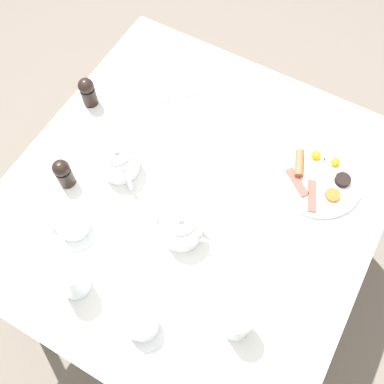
# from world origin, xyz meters

# --- Properties ---
(ground_plane) EXTENTS (8.00, 8.00, 0.00)m
(ground_plane) POSITION_xyz_m (0.00, 0.00, 0.00)
(ground_plane) COLOR #70665B
(table) EXTENTS (1.07, 1.12, 0.71)m
(table) POSITION_xyz_m (0.00, 0.00, 0.65)
(table) COLOR white
(table) RESTS_ON ground_plane
(breakfast_plate) EXTENTS (0.27, 0.27, 0.04)m
(breakfast_plate) POSITION_xyz_m (-0.31, -0.24, 0.72)
(breakfast_plate) COLOR white
(breakfast_plate) RESTS_ON table
(teapot_near) EXTENTS (0.20, 0.12, 0.11)m
(teapot_near) POSITION_xyz_m (-0.03, 0.12, 0.76)
(teapot_near) COLOR white
(teapot_near) RESTS_ON table
(teapot_far) EXTENTS (0.17, 0.13, 0.11)m
(teapot_far) POSITION_xyz_m (0.23, 0.03, 0.76)
(teapot_far) COLOR white
(teapot_far) RESTS_ON table
(teacup_with_saucer_left) EXTENTS (0.13, 0.14, 0.07)m
(teacup_with_saucer_left) POSITION_xyz_m (-0.08, 0.39, 0.74)
(teacup_with_saucer_left) COLOR white
(teacup_with_saucer_left) RESTS_ON table
(teacup_with_saucer_right) EXTENTS (0.13, 0.13, 0.07)m
(teacup_with_saucer_right) POSITION_xyz_m (0.24, 0.26, 0.74)
(teacup_with_saucer_right) COLOR white
(teacup_with_saucer_right) RESTS_ON table
(water_glass_tall) EXTENTS (0.08, 0.08, 0.13)m
(water_glass_tall) POSITION_xyz_m (-0.28, 0.28, 0.77)
(water_glass_tall) COLOR white
(water_glass_tall) RESTS_ON table
(water_glass_short) EXTENTS (0.08, 0.08, 0.13)m
(water_glass_short) POSITION_xyz_m (0.14, 0.39, 0.78)
(water_glass_short) COLOR white
(water_glass_short) RESTS_ON table
(pepper_grinder) EXTENTS (0.05, 0.05, 0.11)m
(pepper_grinder) POSITION_xyz_m (0.46, -0.14, 0.77)
(pepper_grinder) COLOR black
(pepper_grinder) RESTS_ON table
(salt_grinder) EXTENTS (0.05, 0.05, 0.11)m
(salt_grinder) POSITION_xyz_m (0.35, 0.14, 0.77)
(salt_grinder) COLOR black
(salt_grinder) RESTS_ON table
(napkin_folded) EXTENTS (0.18, 0.18, 0.01)m
(napkin_folded) POSITION_xyz_m (0.26, -0.33, 0.71)
(napkin_folded) COLOR white
(napkin_folded) RESTS_ON table
(fork_by_plate) EXTENTS (0.08, 0.18, 0.00)m
(fork_by_plate) POSITION_xyz_m (0.03, -0.20, 0.71)
(fork_by_plate) COLOR silver
(fork_by_plate) RESTS_ON table
(knife_by_plate) EXTENTS (0.20, 0.13, 0.00)m
(knife_by_plate) POSITION_xyz_m (-0.34, 0.05, 0.71)
(knife_by_plate) COLOR silver
(knife_by_plate) RESTS_ON table
(spoon_for_tea) EXTENTS (0.14, 0.10, 0.00)m
(spoon_for_tea) POSITION_xyz_m (0.35, 0.41, 0.71)
(spoon_for_tea) COLOR silver
(spoon_for_tea) RESTS_ON table
(fork_spare) EXTENTS (0.03, 0.16, 0.00)m
(fork_spare) POSITION_xyz_m (-0.06, -0.42, 0.71)
(fork_spare) COLOR silver
(fork_spare) RESTS_ON table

